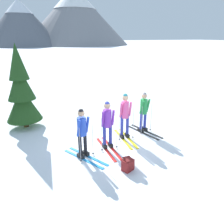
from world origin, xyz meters
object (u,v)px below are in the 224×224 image
object	(u,v)px
skier_in_blue	(82,132)
skier_in_green	(144,111)
skier_in_purple	(107,123)
pine_tree_near	(21,91)
skier_in_pink	(125,114)
backpack_on_snow_front	(128,165)

from	to	relation	value
skier_in_blue	skier_in_green	bearing A→B (deg)	18.33
skier_in_purple	pine_tree_near	distance (m)	4.04
skier_in_blue	skier_in_purple	world-z (taller)	skier_in_purple
skier_in_blue	skier_in_purple	bearing A→B (deg)	14.97
skier_in_pink	pine_tree_near	distance (m)	4.35
skier_in_green	skier_in_purple	bearing A→B (deg)	-159.98
pine_tree_near	skier_in_pink	bearing A→B (deg)	-38.11
skier_in_blue	pine_tree_near	world-z (taller)	pine_tree_near
skier_in_purple	skier_in_pink	bearing A→B (deg)	26.93
skier_in_pink	skier_in_green	distance (m)	0.97
skier_in_purple	pine_tree_near	xyz separation A→B (m)	(-2.50, 3.11, 0.67)
skier_in_purple	skier_in_green	size ratio (longest dim) A/B	1.01
skier_in_pink	backpack_on_snow_front	size ratio (longest dim) A/B	4.52
skier_in_green	backpack_on_snow_front	world-z (taller)	skier_in_green
skier_in_pink	backpack_on_snow_front	xyz separation A→B (m)	(-0.86, -1.91, -0.77)
skier_in_purple	pine_tree_near	size ratio (longest dim) A/B	0.50
skier_in_blue	skier_in_purple	size ratio (longest dim) A/B	0.96
skier_in_purple	skier_in_green	distance (m)	1.95
skier_in_blue	skier_in_green	world-z (taller)	skier_in_green
skier_in_pink	pine_tree_near	world-z (taller)	pine_tree_near
skier_in_green	pine_tree_near	xyz separation A→B (m)	(-4.33, 2.44, 0.70)
skier_in_pink	skier_in_green	xyz separation A→B (m)	(0.94, 0.22, -0.07)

